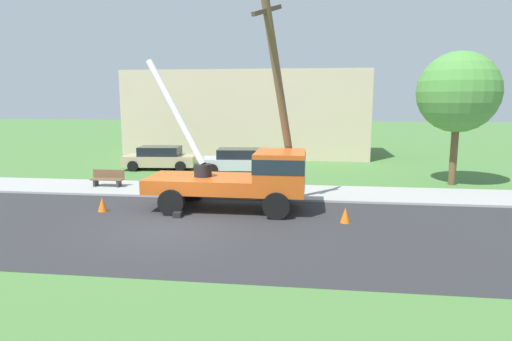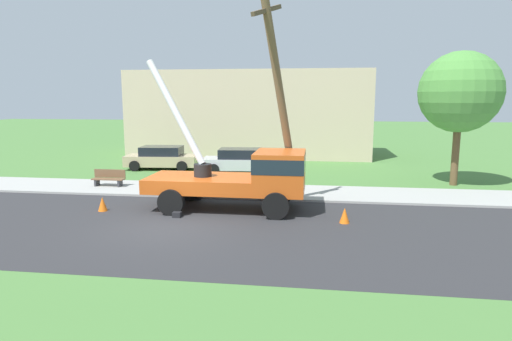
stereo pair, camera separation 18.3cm
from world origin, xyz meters
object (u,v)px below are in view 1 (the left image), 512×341
Objects in this scene: traffic_cone_ahead at (345,215)px; parked_sedan_silver at (239,161)px; traffic_cone_behind at (102,204)px; leaning_utility_pole at (280,96)px; parked_sedan_tan at (160,158)px; park_bench at (108,179)px; utility_truck at (247,175)px; roadside_tree_near at (458,92)px.

parked_sedan_silver reaches higher than traffic_cone_ahead.
leaning_utility_pole is at bearing 15.09° from traffic_cone_behind.
parked_sedan_tan reaches higher than traffic_cone_ahead.
parked_sedan_silver is (5.07, -0.61, 0.00)m from parked_sedan_tan.
park_bench is at bearing -95.54° from parked_sedan_tan.
parked_sedan_tan is at bearing 97.09° from traffic_cone_behind.
utility_truck is 1.01× the size of roadside_tree_near.
roadside_tree_near is (15.24, 7.32, 4.38)m from traffic_cone_behind.
park_bench is at bearing -136.73° from parked_sedan_silver.
leaning_utility_pole is 12.19m from parked_sedan_tan.
parked_sedan_silver is (-1.78, 8.58, -0.70)m from utility_truck.
traffic_cone_ahead is 10.67m from roadside_tree_near.
park_bench is at bearing 164.38° from leaning_utility_pole.
utility_truck is 11.99m from roadside_tree_near.
utility_truck is 5.78m from traffic_cone_behind.
utility_truck is at bearing -146.74° from roadside_tree_near.
traffic_cone_ahead is at bearing -20.40° from utility_truck.
parked_sedan_silver is at bearing 168.86° from roadside_tree_near.
leaning_utility_pole is at bearing 34.91° from utility_truck.
traffic_cone_ahead is at bearing -2.43° from traffic_cone_behind.
traffic_cone_behind is (-9.30, 0.39, 0.00)m from traffic_cone_ahead.
traffic_cone_behind is at bearing -82.91° from parked_sedan_tan.
roadside_tree_near is (8.44, 5.48, 0.21)m from leaning_utility_pole.
utility_truck is at bearing -53.29° from parked_sedan_tan.
traffic_cone_ahead is 11.39m from parked_sedan_silver.
roadside_tree_near reaches higher than parked_sedan_silver.
leaning_utility_pole is 10.06m from roadside_tree_near.
utility_truck reaches higher than park_bench.
parked_sedan_silver is 2.83× the size of park_bench.
leaning_utility_pole is 8.19m from traffic_cone_behind.
parked_sedan_silver is at bearing -6.87° from parked_sedan_tan.
traffic_cone_behind is at bearing -154.35° from roadside_tree_near.
park_bench reaches higher than traffic_cone_behind.
utility_truck is at bearing 10.02° from traffic_cone_behind.
leaning_utility_pole is 1.92× the size of parked_sedan_silver.
leaning_utility_pole is at bearing 138.31° from traffic_cone_ahead.
parked_sedan_silver is 0.68× the size of roadside_tree_near.
traffic_cone_behind is at bearing -169.98° from utility_truck.
roadside_tree_near is at bearing 33.02° from leaning_utility_pole.
roadside_tree_near is at bearing 10.18° from park_bench.
traffic_cone_behind is at bearing -111.70° from parked_sedan_silver.
roadside_tree_near is (11.43, -2.25, 3.94)m from parked_sedan_silver.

